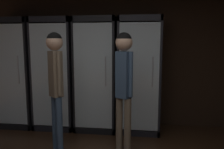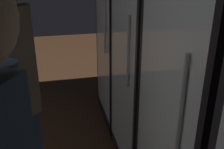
# 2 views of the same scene
# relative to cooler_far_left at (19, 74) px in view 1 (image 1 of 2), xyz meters

# --- Properties ---
(wall_back) EXTENTS (6.00, 0.06, 2.80)m
(wall_back) POSITION_rel_cooler_far_left_xyz_m (2.01, 0.32, 0.40)
(wall_back) COLOR black
(wall_back) RESTS_ON ground
(cooler_far_left) EXTENTS (0.73, 0.66, 2.04)m
(cooler_far_left) POSITION_rel_cooler_far_left_xyz_m (0.00, 0.00, 0.00)
(cooler_far_left) COLOR black
(cooler_far_left) RESTS_ON ground
(cooler_left) EXTENTS (0.73, 0.66, 2.04)m
(cooler_left) POSITION_rel_cooler_far_left_xyz_m (0.77, 0.00, -0.01)
(cooler_left) COLOR black
(cooler_left) RESTS_ON ground
(cooler_center) EXTENTS (0.73, 0.66, 2.04)m
(cooler_center) POSITION_rel_cooler_far_left_xyz_m (1.55, 0.00, 0.01)
(cooler_center) COLOR black
(cooler_center) RESTS_ON ground
(cooler_right) EXTENTS (0.73, 0.66, 2.04)m
(cooler_right) POSITION_rel_cooler_far_left_xyz_m (2.33, 0.00, -0.00)
(cooler_right) COLOR black
(cooler_right) RESTS_ON ground
(shopper_near) EXTENTS (0.25, 0.23, 1.73)m
(shopper_near) POSITION_rel_cooler_far_left_xyz_m (2.13, -1.04, 0.13)
(shopper_near) COLOR #72604C
(shopper_near) RESTS_ON ground
(shopper_far) EXTENTS (0.23, 0.23, 1.74)m
(shopper_far) POSITION_rel_cooler_far_left_xyz_m (1.18, -1.08, 0.15)
(shopper_far) COLOR #384C66
(shopper_far) RESTS_ON ground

